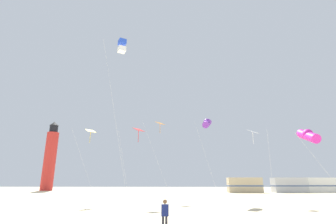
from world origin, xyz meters
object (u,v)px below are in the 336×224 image
(rv_van_silver, at_px, (289,185))
(rv_van_white, at_px, (321,185))
(kite_tube_violet, at_px, (207,123))
(kite_tube_magenta, at_px, (308,135))
(kite_box_blue, at_px, (122,46))
(kite_diamond_gold, at_px, (90,133))
(kite_diamond_white, at_px, (253,134))
(kite_diamond_scarlet, at_px, (138,132))
(lighthouse_distant, at_px, (50,157))
(rv_van_tan, at_px, (245,185))
(kite_flyer_standing, at_px, (165,212))
(kite_diamond_orange, at_px, (160,126))

(rv_van_silver, relative_size, rv_van_white, 1.00)
(kite_tube_violet, height_order, rv_van_silver, kite_tube_violet)
(kite_tube_magenta, bearing_deg, kite_box_blue, -179.28)
(kite_diamond_gold, distance_m, kite_tube_violet, 12.25)
(kite_tube_magenta, bearing_deg, kite_diamond_white, 114.14)
(kite_tube_magenta, distance_m, kite_tube_violet, 10.12)
(kite_diamond_scarlet, bearing_deg, kite_tube_magenta, -16.89)
(kite_tube_violet, xyz_separation_m, kite_diamond_scarlet, (-6.98, -2.96, -1.52))
(kite_box_blue, bearing_deg, lighthouse_distant, 122.12)
(kite_tube_magenta, xyz_separation_m, kite_diamond_scarlet, (-13.66, 4.15, 1.17))
(kite_box_blue, distance_m, rv_van_tan, 38.02)
(kite_tube_violet, xyz_separation_m, lighthouse_distant, (-34.30, 34.73, -0.21))
(kite_diamond_gold, bearing_deg, rv_van_white, 36.06)
(kite_flyer_standing, relative_size, kite_tube_magenta, 0.19)
(kite_tube_violet, height_order, lighthouse_distant, lighthouse_distant)
(kite_diamond_gold, xyz_separation_m, kite_diamond_scarlet, (5.13, -1.62, -0.23))
(rv_van_white, bearing_deg, kite_box_blue, -138.94)
(kite_diamond_gold, relative_size, kite_box_blue, 0.53)
(kite_tube_magenta, xyz_separation_m, kite_diamond_orange, (-11.93, 9.75, 3.00))
(kite_box_blue, xyz_separation_m, kite_tube_magenta, (14.59, 0.18, -7.78))
(kite_tube_violet, relative_size, rv_van_white, 1.33)
(kite_flyer_standing, relative_size, kite_box_blue, 0.08)
(kite_flyer_standing, distance_m, rv_van_tan, 40.17)
(kite_flyer_standing, xyz_separation_m, kite_tube_violet, (3.93, 13.52, 7.43))
(kite_box_blue, relative_size, kite_tube_violet, 1.57)
(kite_diamond_gold, bearing_deg, kite_tube_magenta, -17.07)
(rv_van_tan, bearing_deg, kite_diamond_white, -102.32)
(kite_box_blue, bearing_deg, kite_flyer_standing, -57.36)
(kite_tube_violet, distance_m, rv_van_tan, 26.97)
(kite_diamond_orange, bearing_deg, rv_van_tan, 55.03)
(kite_tube_violet, bearing_deg, rv_van_tan, 67.89)
(kite_diamond_scarlet, distance_m, rv_van_tan, 32.37)
(lighthouse_distant, distance_m, rv_van_white, 60.67)
(lighthouse_distant, bearing_deg, kite_diamond_orange, -47.85)
(kite_flyer_standing, distance_m, kite_diamond_gold, 15.90)
(kite_diamond_scarlet, bearing_deg, rv_van_silver, 47.27)
(kite_diamond_gold, distance_m, kite_diamond_scarlet, 5.38)
(lighthouse_distant, distance_m, rv_van_tan, 45.83)
(kite_tube_magenta, bearing_deg, kite_diamond_gold, 162.93)
(kite_diamond_white, bearing_deg, rv_van_tan, 77.90)
(kite_box_blue, bearing_deg, kite_diamond_scarlet, 77.80)
(kite_flyer_standing, height_order, lighthouse_distant, lighthouse_distant)
(kite_diamond_white, relative_size, rv_van_tan, 1.08)
(kite_diamond_scarlet, relative_size, lighthouse_distant, 0.42)
(kite_diamond_white, height_order, rv_van_white, kite_diamond_white)
(kite_diamond_orange, height_order, rv_van_white, kite_diamond_orange)
(rv_van_tan, bearing_deg, rv_van_silver, 2.56)
(kite_diamond_gold, height_order, kite_tube_magenta, kite_diamond_gold)
(kite_diamond_scarlet, bearing_deg, rv_van_tan, 58.25)
(kite_diamond_scarlet, xyz_separation_m, lighthouse_distant, (-27.32, 37.69, 1.31))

